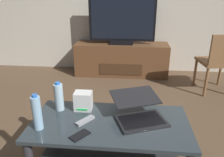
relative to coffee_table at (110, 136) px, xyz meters
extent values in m
plane|color=brown|center=(-0.05, 0.28, -0.30)|extent=(7.68, 7.68, 0.00)
cube|color=#2D383D|center=(0.00, 0.00, 0.12)|extent=(1.18, 0.59, 0.03)
cube|color=#2D2D33|center=(0.00, 0.00, -0.15)|extent=(1.04, 0.52, 0.02)
cylinder|color=#2D2D33|center=(-0.54, 0.25, -0.10)|extent=(0.06, 0.06, 0.40)
cylinder|color=#2D2D33|center=(0.54, 0.25, -0.10)|extent=(0.06, 0.06, 0.40)
cube|color=brown|center=(-0.03, 2.18, -0.03)|extent=(1.52, 0.45, 0.53)
cube|color=#432A18|center=(-0.03, 1.95, -0.14)|extent=(0.69, 0.01, 0.19)
cube|color=black|center=(-0.03, 2.16, 0.26)|extent=(0.37, 0.20, 0.05)
cube|color=black|center=(-0.03, 2.16, 0.64)|extent=(1.05, 0.04, 0.71)
cube|color=black|center=(-0.03, 2.14, 0.64)|extent=(0.98, 0.01, 0.64)
cube|color=brown|center=(1.30, 1.63, 0.13)|extent=(0.49, 0.49, 0.04)
cylinder|color=brown|center=(1.47, 1.84, -0.09)|extent=(0.04, 0.04, 0.41)
cylinder|color=brown|center=(1.09, 1.79, -0.09)|extent=(0.04, 0.04, 0.41)
cylinder|color=brown|center=(1.14, 1.42, -0.09)|extent=(0.04, 0.04, 0.41)
cube|color=black|center=(0.23, 0.02, 0.14)|extent=(0.42, 0.36, 0.02)
cube|color=black|center=(0.23, 0.02, 0.15)|extent=(0.36, 0.29, 0.00)
cube|color=black|center=(0.18, 0.15, 0.27)|extent=(0.42, 0.36, 0.05)
cube|color=teal|center=(0.18, 0.15, 0.27)|extent=(0.38, 0.32, 0.04)
cube|color=white|center=(-0.24, 0.17, 0.21)|extent=(0.14, 0.11, 0.15)
cube|color=#19D84C|center=(-0.24, 0.11, 0.16)|extent=(0.08, 0.00, 0.01)
cylinder|color=#99C6E5|center=(-0.50, -0.13, 0.26)|extent=(0.07, 0.07, 0.25)
cylinder|color=blue|center=(-0.50, -0.13, 0.39)|extent=(0.04, 0.04, 0.02)
cylinder|color=silver|center=(-0.43, 0.15, 0.25)|extent=(0.07, 0.07, 0.22)
cylinder|color=blue|center=(-0.43, 0.15, 0.37)|extent=(0.04, 0.04, 0.02)
cube|color=black|center=(-0.19, -0.19, 0.14)|extent=(0.14, 0.15, 0.01)
cube|color=#99999E|center=(-0.19, -0.02, 0.14)|extent=(0.13, 0.15, 0.02)
camera|label=1|loc=(0.15, -1.43, 1.06)|focal=35.77mm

